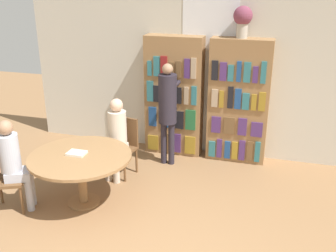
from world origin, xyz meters
TOP-DOWN VIEW (x-y plane):
  - wall_back at (0.00, 3.69)m, footprint 6.40×0.07m
  - bookshelf_left at (-0.54, 3.50)m, footprint 0.97×0.34m
  - bookshelf_right at (0.54, 3.50)m, footprint 0.97×0.34m
  - flower_vase at (0.52, 3.50)m, footprint 0.29×0.29m
  - reading_table at (-1.27, 1.49)m, footprint 1.36×1.36m
  - chair_near_camera at (-2.19, 1.06)m, footprint 0.53×0.53m
  - chair_left_side at (-1.07, 2.48)m, footprint 0.47×0.47m
  - seated_reader_left at (-1.11, 2.31)m, footprint 0.33×0.40m
  - seated_reader_right at (-2.03, 1.13)m, footprint 0.40×0.37m
  - librarian_standing at (-0.51, 3.00)m, footprint 0.29×0.56m
  - open_book_on_table at (-1.32, 1.50)m, footprint 0.24×0.18m

SIDE VIEW (x-z plane):
  - chair_near_camera at x=-2.19m, z-range 0.05..0.95m
  - chair_left_side at x=-1.07m, z-range 0.05..0.95m
  - reading_table at x=-1.27m, z-range 0.26..0.98m
  - seated_reader_right at x=-2.03m, z-range 0.09..1.34m
  - seated_reader_left at x=-1.11m, z-range 0.09..1.35m
  - open_book_on_table at x=-1.32m, z-range 0.72..0.75m
  - bookshelf_right at x=0.54m, z-range 0.00..2.03m
  - bookshelf_left at x=-0.54m, z-range 0.00..2.03m
  - librarian_standing at x=-0.51m, z-range 0.18..1.86m
  - wall_back at x=0.00m, z-range 0.01..3.01m
  - flower_vase at x=0.52m, z-range 2.08..2.56m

